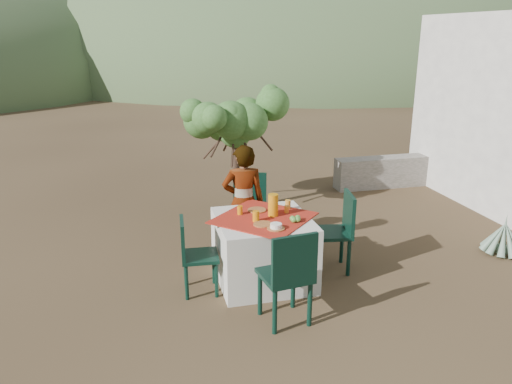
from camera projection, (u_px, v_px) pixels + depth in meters
ground at (259, 299)px, 5.31m from camera, size 160.00×160.00×0.00m
table at (263, 249)px, 5.61m from camera, size 1.30×1.30×0.76m
chair_far at (249, 206)px, 6.56m from camera, size 0.56×0.56×0.95m
chair_near at (289, 274)px, 4.69m from camera, size 0.51×0.51×0.98m
chair_left at (193, 252)px, 5.32m from camera, size 0.42×0.42×0.84m
chair_right at (338, 228)px, 5.82m from camera, size 0.51×0.51×0.95m
person at (243, 202)px, 6.12m from camera, size 0.55×0.39×1.44m
shrub_tree at (238, 126)px, 7.63m from camera, size 1.45×1.42×1.70m
agave at (504, 238)px, 6.38m from camera, size 0.55×0.55×0.58m
stone_wall at (403, 171)px, 9.19m from camera, size 2.60×0.35×0.55m
hill_near_right at (293, 67)px, 41.33m from camera, size 48.00×48.00×20.00m
hill_far_center at (101, 59)px, 52.47m from camera, size 60.00×60.00×24.00m
hill_far_right at (404, 59)px, 54.23m from camera, size 36.00×36.00×14.00m
plate_far at (257, 210)px, 5.70m from camera, size 0.21×0.21×0.01m
plate_near at (263, 224)px, 5.28m from camera, size 0.20×0.20×0.01m
glass_far at (240, 210)px, 5.57m from camera, size 0.06×0.06×0.10m
glass_near at (256, 216)px, 5.36m from camera, size 0.07×0.07×0.12m
juice_pitcher at (273, 205)px, 5.50m from camera, size 0.11×0.11×0.25m
bowl_plate at (276, 228)px, 5.17m from camera, size 0.19×0.19×0.01m
white_bowl at (276, 226)px, 5.16m from camera, size 0.12×0.12×0.05m
jar_left at (287, 209)px, 5.63m from camera, size 0.05×0.05×0.08m
jar_right at (288, 204)px, 5.75m from camera, size 0.06×0.06×0.10m
napkin_holder at (274, 209)px, 5.63m from camera, size 0.07×0.05×0.08m
fruit_cluster at (295, 219)px, 5.36m from camera, size 0.12×0.12×0.06m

